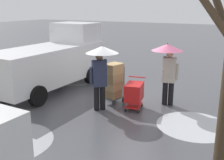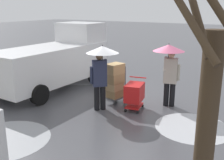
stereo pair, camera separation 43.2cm
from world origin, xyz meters
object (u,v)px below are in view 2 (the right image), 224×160
(cargo_van_parked_right, at_px, (56,60))
(bare_tree_near, at_px, (203,144))
(hand_dolly_boxes, at_px, (115,80))
(shopping_cart_vendor, at_px, (134,93))
(pedestrian_pink_side, at_px, (101,63))
(pedestrian_black_side, at_px, (169,60))

(cargo_van_parked_right, relative_size, bare_tree_near, 1.42)
(hand_dolly_boxes, bearing_deg, bare_tree_near, 130.85)
(shopping_cart_vendor, bearing_deg, hand_dolly_boxes, -12.07)
(shopping_cart_vendor, distance_m, bare_tree_near, 5.65)
(pedestrian_pink_side, relative_size, pedestrian_black_side, 1.00)
(pedestrian_pink_side, bearing_deg, hand_dolly_boxes, -95.40)
(pedestrian_pink_side, height_order, pedestrian_black_side, same)
(shopping_cart_vendor, relative_size, pedestrian_pink_side, 0.47)
(cargo_van_parked_right, height_order, shopping_cart_vendor, cargo_van_parked_right)
(cargo_van_parked_right, xyz_separation_m, bare_tree_near, (-7.15, 5.11, 0.54))
(pedestrian_black_side, bearing_deg, hand_dolly_boxes, 24.07)
(shopping_cart_vendor, distance_m, hand_dolly_boxes, 0.92)
(cargo_van_parked_right, height_order, pedestrian_pink_side, cargo_van_parked_right)
(pedestrian_pink_side, xyz_separation_m, bare_tree_near, (-4.13, 3.95, 0.14))
(cargo_van_parked_right, relative_size, pedestrian_black_side, 2.51)
(pedestrian_pink_side, distance_m, bare_tree_near, 5.72)
(hand_dolly_boxes, height_order, bare_tree_near, bare_tree_near)
(hand_dolly_boxes, height_order, pedestrian_pink_side, pedestrian_pink_side)
(pedestrian_black_side, bearing_deg, shopping_cart_vendor, 49.10)
(pedestrian_pink_side, relative_size, bare_tree_near, 0.57)
(pedestrian_black_side, bearing_deg, pedestrian_pink_side, 40.56)
(shopping_cart_vendor, xyz_separation_m, pedestrian_pink_side, (0.93, 0.55, 1.02))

